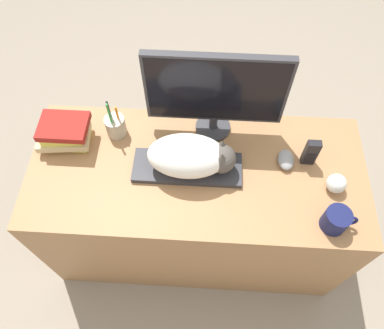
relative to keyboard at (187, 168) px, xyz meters
The scene contains 11 objects.
ground_plane 0.81m from the keyboard, 82.60° to the right, with size 12.00×12.00×0.00m, color gray.
desk 0.38m from the keyboard, ahead, with size 1.41×0.61×0.73m.
keyboard is the anchor object (origin of this frame).
cat 0.09m from the keyboard, ahead, with size 0.35×0.19×0.16m.
monitor 0.33m from the keyboard, 65.22° to the left, with size 0.56×0.15×0.42m.
computer_mouse 0.41m from the keyboard, ahead, with size 0.07×0.10×0.04m.
coffee_mug 0.61m from the keyboard, 20.58° to the right, with size 0.13×0.10×0.09m.
pen_cup 0.36m from the keyboard, 152.21° to the left, with size 0.09×0.09×0.21m.
baseball 0.59m from the keyboard, ahead, with size 0.08×0.08×0.08m.
phone 0.50m from the keyboard, ahead, with size 0.05×0.03×0.14m.
book_stack 0.54m from the keyboard, 168.09° to the left, with size 0.23×0.17×0.12m.
Camera 1 is at (0.03, -0.48, 2.06)m, focal length 35.00 mm.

